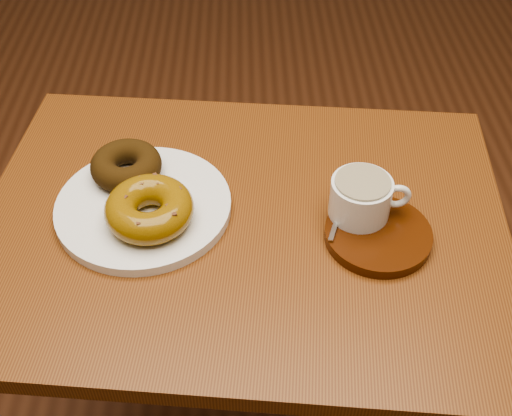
{
  "coord_description": "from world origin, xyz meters",
  "views": [
    {
      "loc": [
        0.26,
        -0.54,
        1.36
      ],
      "look_at": [
        0.27,
        0.1,
        0.73
      ],
      "focal_mm": 45.0,
      "sensor_mm": 36.0,
      "label": 1
    }
  ],
  "objects_px": {
    "coffee_cup": "(362,197)",
    "saucer": "(378,235)",
    "donut_plate": "(144,206)",
    "cafe_table": "(243,269)"
  },
  "relations": [
    {
      "from": "coffee_cup",
      "to": "saucer",
      "type": "bearing_deg",
      "value": -57.87
    },
    {
      "from": "cafe_table",
      "to": "donut_plate",
      "type": "height_order",
      "value": "donut_plate"
    },
    {
      "from": "donut_plate",
      "to": "cafe_table",
      "type": "bearing_deg",
      "value": -7.87
    },
    {
      "from": "saucer",
      "to": "donut_plate",
      "type": "bearing_deg",
      "value": 169.09
    },
    {
      "from": "donut_plate",
      "to": "saucer",
      "type": "distance_m",
      "value": 0.34
    },
    {
      "from": "cafe_table",
      "to": "saucer",
      "type": "bearing_deg",
      "value": -7.32
    },
    {
      "from": "donut_plate",
      "to": "coffee_cup",
      "type": "xyz_separation_m",
      "value": [
        0.31,
        -0.03,
        0.04
      ]
    },
    {
      "from": "saucer",
      "to": "coffee_cup",
      "type": "relative_size",
      "value": 1.31
    },
    {
      "from": "donut_plate",
      "to": "coffee_cup",
      "type": "height_order",
      "value": "coffee_cup"
    },
    {
      "from": "donut_plate",
      "to": "coffee_cup",
      "type": "relative_size",
      "value": 2.24
    }
  ]
}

